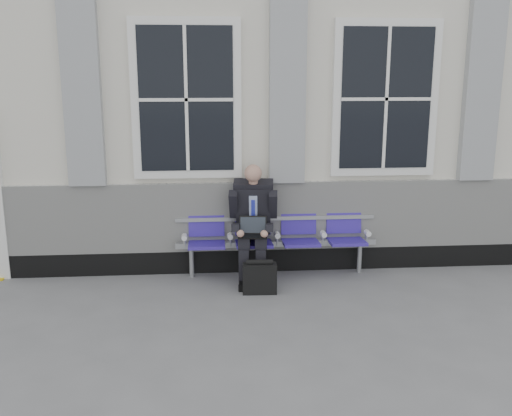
{
  "coord_description": "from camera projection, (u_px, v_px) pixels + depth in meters",
  "views": [
    {
      "loc": [
        -1.87,
        -5.72,
        2.55
      ],
      "look_at": [
        -1.33,
        0.9,
        0.99
      ],
      "focal_mm": 40.0,
      "sensor_mm": 36.0,
      "label": 1
    }
  ],
  "objects": [
    {
      "name": "bench",
      "position": [
        277.0,
        233.0,
        7.35
      ],
      "size": [
        2.6,
        0.47,
        0.91
      ],
      "color": "#9EA0A3",
      "rests_on": "ground"
    },
    {
      "name": "briefcase",
      "position": [
        260.0,
        278.0,
        6.78
      ],
      "size": [
        0.41,
        0.19,
        0.42
      ],
      "color": "black",
      "rests_on": "ground"
    },
    {
      "name": "ground",
      "position": [
        383.0,
        312.0,
        6.28
      ],
      "size": [
        70.0,
        70.0,
        0.0
      ],
      "primitive_type": "plane",
      "color": "slate",
      "rests_on": "ground"
    },
    {
      "name": "businessman",
      "position": [
        253.0,
        218.0,
        7.14
      ],
      "size": [
        0.63,
        0.84,
        1.48
      ],
      "color": "black",
      "rests_on": "ground"
    },
    {
      "name": "station_building",
      "position": [
        325.0,
        96.0,
        9.14
      ],
      "size": [
        14.4,
        4.4,
        4.49
      ],
      "color": "silver",
      "rests_on": "ground"
    }
  ]
}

